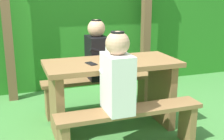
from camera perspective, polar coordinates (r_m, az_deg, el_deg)
The scene contains 13 objects.
ground_plane at distance 3.34m, azimuth -0.00°, elevation -11.25°, with size 12.00×12.00×0.00m, color #42843C.
hedge_backdrop at distance 5.01m, azimuth -7.92°, elevation 10.20°, with size 6.40×1.06×2.13m, color #26771F.
pergola_post_left at distance 4.17m, azimuth -19.66°, elevation 7.61°, with size 0.12×0.12×2.00m, color brown.
pergola_post_right at distance 4.62m, azimuth 6.63°, elevation 9.05°, with size 0.12×0.12×2.00m, color brown.
picnic_table at distance 3.15m, azimuth -0.00°, elevation -2.71°, with size 1.40×0.64×0.77m.
bench_near at distance 2.77m, azimuth 3.58°, elevation -9.89°, with size 1.40×0.24×0.44m.
bench_far at distance 3.68m, azimuth -2.66°, elevation -3.40°, with size 1.40×0.24×0.44m.
person_white_shirt at distance 2.57m, azimuth 1.03°, elevation -1.03°, with size 0.25×0.35×0.72m.
person_black_coat at distance 3.55m, azimuth -2.98°, elevation 3.54°, with size 0.25×0.35×0.72m.
drinking_glass at distance 3.00m, azimuth 3.47°, elevation 2.06°, with size 0.08×0.08×0.08m, color silver.
bottle_left at distance 3.08m, azimuth -0.73°, elevation 3.40°, with size 0.06×0.06×0.22m.
bottle_right at distance 3.14m, azimuth 1.80°, elevation 3.69°, with size 0.06×0.06×0.23m.
cell_phone at distance 2.96m, azimuth -4.06°, elevation 1.24°, with size 0.07×0.14×0.01m, color black.
Camera 1 is at (-0.98, -2.83, 1.49)m, focal length 47.16 mm.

